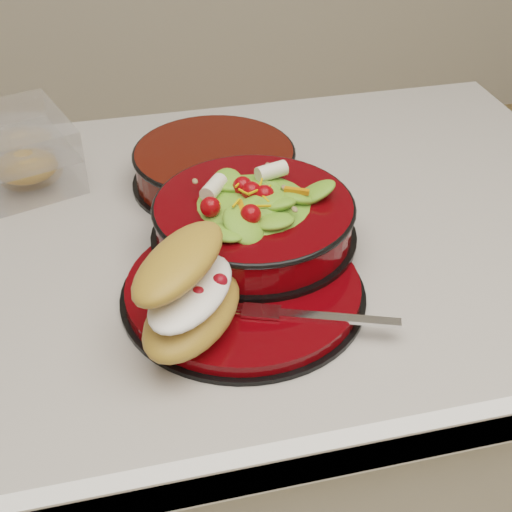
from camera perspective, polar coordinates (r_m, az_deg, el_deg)
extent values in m
cube|color=silver|center=(1.26, -5.17, -16.32)|extent=(1.16, 0.66, 0.86)
cube|color=#A6A098|center=(0.94, -6.65, 0.48)|extent=(1.24, 0.74, 0.04)
cube|color=white|center=(0.68, -2.19, -17.19)|extent=(1.24, 0.02, 0.05)
cylinder|color=black|center=(0.82, -1.03, -3.06)|extent=(0.28, 0.28, 0.01)
cylinder|color=#540205|center=(0.82, -1.04, -2.52)|extent=(0.27, 0.27, 0.01)
torus|color=black|center=(0.81, -0.20, -2.64)|extent=(0.15, 0.15, 0.01)
cylinder|color=black|center=(0.88, -0.18, 1.68)|extent=(0.26, 0.26, 0.01)
cylinder|color=#540205|center=(0.87, -0.18, 3.03)|extent=(0.24, 0.24, 0.04)
torus|color=black|center=(0.86, -0.18, 4.03)|extent=(0.25, 0.25, 0.01)
ellipsoid|color=#4B8023|center=(0.86, -0.18, 4.07)|extent=(0.20, 0.20, 0.08)
sphere|color=#AC0608|center=(0.85, 3.12, 7.10)|extent=(0.02, 0.02, 0.02)
sphere|color=#AC0608|center=(0.88, 0.08, 8.34)|extent=(0.02, 0.02, 0.02)
sphere|color=#AC0608|center=(0.85, -3.30, 7.35)|extent=(0.02, 0.02, 0.02)
sphere|color=#AC0608|center=(0.80, -2.52, 5.36)|extent=(0.02, 0.02, 0.02)
sphere|color=#AC0608|center=(0.80, 1.68, 5.19)|extent=(0.02, 0.02, 0.02)
cylinder|color=silver|center=(0.88, 1.27, 8.31)|extent=(0.04, 0.04, 0.02)
cylinder|color=silver|center=(0.85, -3.48, 7.03)|extent=(0.04, 0.04, 0.02)
cube|color=orange|center=(0.80, -1.19, 5.44)|extent=(0.03, 0.03, 0.01)
cube|color=orange|center=(0.84, 3.33, 6.79)|extent=(0.03, 0.02, 0.01)
ellipsoid|color=#C4853B|center=(0.74, -5.11, -4.54)|extent=(0.16, 0.17, 0.04)
ellipsoid|color=white|center=(0.73, -5.22, -2.92)|extent=(0.13, 0.15, 0.02)
ellipsoid|color=#C4853B|center=(0.72, -5.56, -0.39)|extent=(0.15, 0.16, 0.04)
sphere|color=#A50B12|center=(0.72, -7.14, -2.82)|extent=(0.02, 0.02, 0.02)
sphere|color=#A50B12|center=(0.72, -4.67, -3.03)|extent=(0.02, 0.02, 0.02)
sphere|color=#A50B12|center=(0.73, -2.92, -1.99)|extent=(0.02, 0.02, 0.02)
sphere|color=#A50B12|center=(0.73, -6.26, -2.04)|extent=(0.02, 0.02, 0.02)
sphere|color=#191947|center=(0.73, -6.01, -2.33)|extent=(0.01, 0.01, 0.01)
sphere|color=#191947|center=(0.73, -4.25, -2.29)|extent=(0.01, 0.01, 0.01)
sphere|color=#191947|center=(0.72, -5.19, -2.76)|extent=(0.01, 0.01, 0.01)
cube|color=silver|center=(0.77, 6.56, -4.95)|extent=(0.13, 0.06, 0.00)
cube|color=silver|center=(0.77, 0.41, -4.45)|extent=(0.05, 0.04, 0.00)
ellipsoid|color=#C4853B|center=(1.07, -17.92, 6.83)|extent=(0.09, 0.07, 0.04)
cylinder|color=black|center=(1.03, -3.29, 5.97)|extent=(0.24, 0.24, 0.01)
cylinder|color=#420A04|center=(1.02, -3.34, 7.28)|extent=(0.22, 0.22, 0.05)
torus|color=black|center=(1.01, -3.38, 8.26)|extent=(0.23, 0.23, 0.01)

